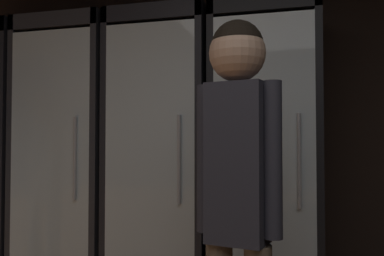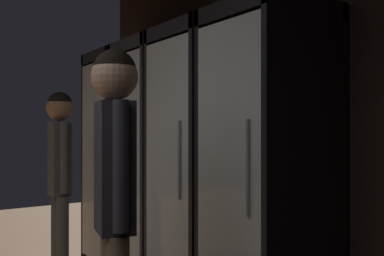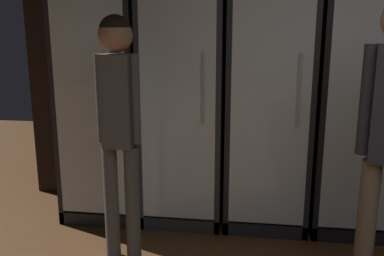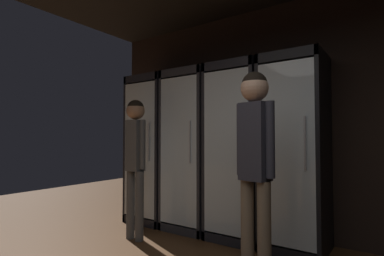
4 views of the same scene
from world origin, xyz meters
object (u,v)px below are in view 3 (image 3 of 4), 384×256
at_px(cooler_center, 268,99).
at_px(cooler_right, 356,102).
at_px(cooler_left, 185,97).
at_px(shopper_far, 118,111).
at_px(cooler_far_left, 106,95).

height_order(cooler_center, cooler_right, same).
distance_m(cooler_left, shopper_far, 0.83).
distance_m(cooler_far_left, cooler_right, 1.97).
relative_size(cooler_far_left, cooler_center, 1.00).
height_order(cooler_left, shopper_far, cooler_left).
xyz_separation_m(cooler_far_left, cooler_right, (1.97, 0.00, -0.01)).
bearing_deg(cooler_right, cooler_center, -179.99).
bearing_deg(shopper_far, cooler_center, 38.80).
xyz_separation_m(cooler_far_left, cooler_center, (1.31, 0.00, -0.01)).
relative_size(cooler_center, cooler_right, 1.00).
height_order(cooler_far_left, cooler_right, same).
bearing_deg(cooler_far_left, cooler_right, 0.04).
bearing_deg(cooler_left, cooler_center, 0.10).
xyz_separation_m(cooler_left, cooler_right, (1.31, 0.00, -0.01)).
relative_size(cooler_left, shopper_far, 1.26).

